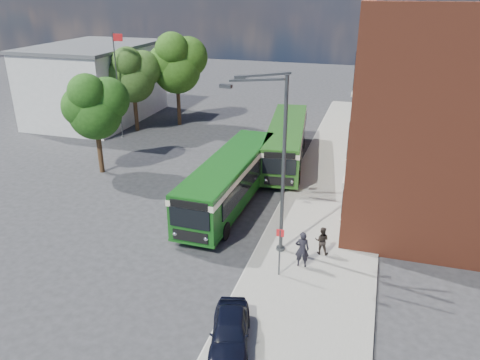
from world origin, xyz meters
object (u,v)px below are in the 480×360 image
(bus_front, at_px, (230,177))
(bus_rear, at_px, (286,139))
(parked_car, at_px, (230,331))
(street_lamp, at_px, (276,164))

(bus_front, xyz_separation_m, bus_rear, (1.74, 8.43, 0.00))
(parked_car, bearing_deg, street_lamp, 76.13)
(street_lamp, height_order, parked_car, street_lamp)
(bus_rear, xyz_separation_m, parked_car, (2.10, -20.23, -1.08))
(street_lamp, height_order, bus_rear, street_lamp)
(bus_rear, bearing_deg, bus_front, -101.69)
(bus_front, height_order, bus_rear, same)
(street_lamp, height_order, bus_front, street_lamp)
(bus_front, xyz_separation_m, parked_car, (3.84, -11.80, -1.08))
(street_lamp, xyz_separation_m, parked_car, (0.00, -7.19, -4.03))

